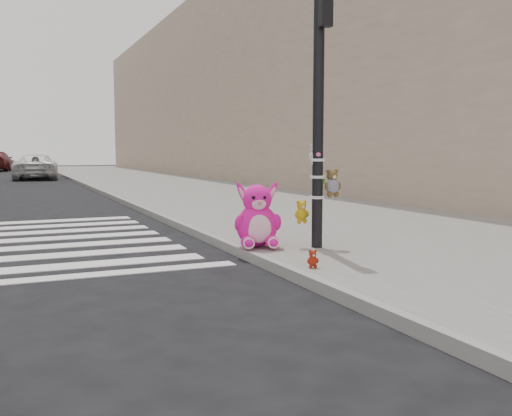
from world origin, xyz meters
name	(u,v)px	position (x,y,z in m)	size (l,w,h in m)	color
ground	(183,305)	(0.00, 0.00, 0.00)	(120.00, 120.00, 0.00)	black
sidewalk_near	(250,202)	(5.00, 10.00, 0.07)	(7.00, 80.00, 0.14)	slate
curb_edge	(134,206)	(1.55, 10.00, 0.07)	(0.12, 80.00, 0.15)	gray
bld_near	(273,80)	(10.50, 20.00, 5.00)	(5.00, 60.00, 10.00)	tan
signal_pole	(319,133)	(2.62, 1.81, 1.83)	(0.68, 0.48, 4.00)	black
pink_bunny	(257,220)	(1.79, 2.17, 0.55)	(0.76, 0.85, 1.00)	#FF15A4
red_teddy	(313,259)	(1.80, 0.50, 0.25)	(0.15, 0.11, 0.23)	#9D210F
car_white_near	(36,167)	(-0.09, 28.54, 0.69)	(2.28, 4.94, 1.37)	silver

